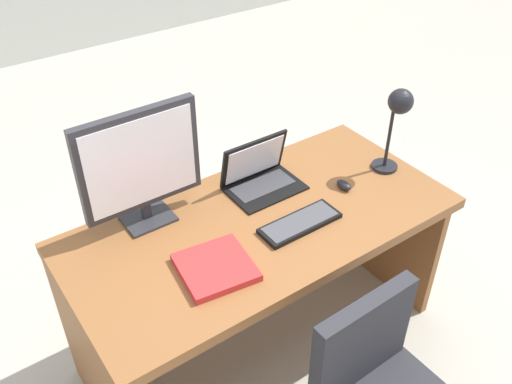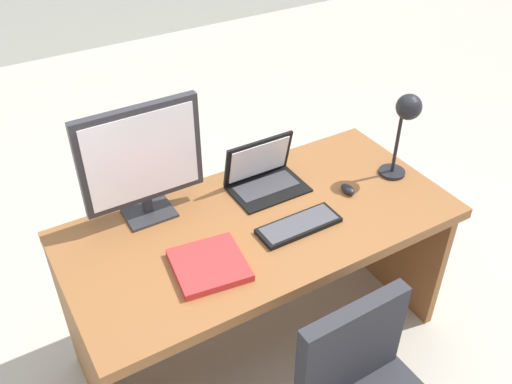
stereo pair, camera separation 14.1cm
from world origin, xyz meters
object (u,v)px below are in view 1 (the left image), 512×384
(desk, at_px, (256,250))
(monitor, at_px, (140,164))
(mouse, at_px, (344,185))
(laptop, at_px, (259,172))
(book, at_px, (216,267))
(desk_lamp, at_px, (398,112))
(keyboard, at_px, (300,223))

(desk, height_order, monitor, monitor)
(monitor, distance_m, mouse, 0.89)
(laptop, relative_size, book, 1.11)
(desk, xyz_separation_m, monitor, (-0.38, 0.23, 0.48))
(monitor, height_order, desk_lamp, monitor)
(book, bearing_deg, keyboard, 3.00)
(keyboard, distance_m, mouse, 0.33)
(desk, height_order, book, book)
(book, bearing_deg, desk, 30.46)
(monitor, height_order, mouse, monitor)
(laptop, bearing_deg, book, -141.63)
(monitor, bearing_deg, desk, -31.17)
(monitor, relative_size, keyboard, 1.44)
(desk_lamp, xyz_separation_m, book, (-1.00, -0.10, -0.29))
(desk, height_order, laptop, laptop)
(desk_lamp, bearing_deg, book, -174.51)
(desk_lamp, bearing_deg, desk, 173.03)
(laptop, bearing_deg, mouse, -40.32)
(desk, distance_m, laptop, 0.35)
(desk, xyz_separation_m, book, (-0.31, -0.18, 0.22))
(monitor, bearing_deg, book, -80.17)
(desk, distance_m, desk_lamp, 0.86)
(monitor, bearing_deg, desk_lamp, -16.32)
(monitor, xyz_separation_m, keyboard, (0.49, -0.39, -0.27))
(desk, bearing_deg, keyboard, -55.62)
(monitor, distance_m, laptop, 0.56)
(keyboard, relative_size, mouse, 4.36)
(desk, bearing_deg, laptop, 51.27)
(laptop, xyz_separation_m, desk_lamp, (0.55, -0.26, 0.23))
(monitor, relative_size, mouse, 6.26)
(mouse, xyz_separation_m, book, (-0.73, -0.11, -0.00))
(desk, relative_size, keyboard, 4.65)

